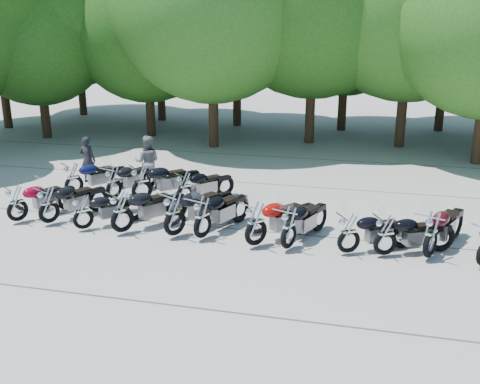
% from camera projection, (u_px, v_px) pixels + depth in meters
% --- Properties ---
extents(ground, '(90.00, 90.00, 0.00)m').
position_uv_depth(ground, '(226.00, 250.00, 14.32)').
color(ground, gray).
rests_on(ground, ground).
extents(tree_1, '(6.97, 6.97, 8.55)m').
position_uv_depth(tree_1, '(36.00, 30.00, 25.88)').
color(tree_1, '#3A2614').
rests_on(tree_1, ground).
extents(tree_2, '(7.31, 7.31, 8.97)m').
position_uv_depth(tree_2, '(146.00, 24.00, 26.22)').
color(tree_2, '#3A2614').
rests_on(tree_2, ground).
extents(tree_3, '(8.70, 8.70, 10.67)m').
position_uv_depth(tree_3, '(212.00, 0.00, 23.61)').
color(tree_3, '#3A2614').
rests_on(tree_3, ground).
extents(tree_9, '(7.59, 7.59, 9.32)m').
position_uv_depth(tree_9, '(76.00, 18.00, 31.96)').
color(tree_9, '#3A2614').
rests_on(tree_9, ground).
extents(tree_10, '(7.78, 7.78, 9.55)m').
position_uv_depth(tree_10, '(158.00, 16.00, 30.18)').
color(tree_10, '#3A2614').
rests_on(tree_10, ground).
extents(tree_11, '(7.56, 7.56, 9.28)m').
position_uv_depth(tree_11, '(237.00, 19.00, 28.71)').
color(tree_11, '#3A2614').
rests_on(tree_11, ground).
extents(tree_12, '(7.88, 7.88, 9.67)m').
position_uv_depth(tree_12, '(347.00, 15.00, 27.44)').
color(tree_12, '#3A2614').
rests_on(tree_12, ground).
extents(tree_13, '(8.31, 8.31, 10.20)m').
position_uv_depth(tree_13, '(451.00, 8.00, 27.18)').
color(tree_13, '#3A2614').
rests_on(tree_13, ground).
extents(motorcycle_0, '(1.69, 2.24, 1.25)m').
position_uv_depth(motorcycle_0, '(17.00, 202.00, 16.01)').
color(motorcycle_0, maroon).
rests_on(motorcycle_0, ground).
extents(motorcycle_1, '(1.70, 2.29, 1.27)m').
position_uv_depth(motorcycle_1, '(48.00, 204.00, 15.86)').
color(motorcycle_1, black).
rests_on(motorcycle_1, ground).
extents(motorcycle_2, '(1.86, 1.89, 1.15)m').
position_uv_depth(motorcycle_2, '(83.00, 211.00, 15.44)').
color(motorcycle_2, black).
rests_on(motorcycle_2, ground).
extents(motorcycle_3, '(2.03, 2.36, 1.36)m').
position_uv_depth(motorcycle_3, '(122.00, 211.00, 15.16)').
color(motorcycle_3, black).
rests_on(motorcycle_3, ground).
extents(motorcycle_4, '(1.93, 2.59, 1.43)m').
position_uv_depth(motorcycle_4, '(174.00, 212.00, 14.92)').
color(motorcycle_4, black).
rests_on(motorcycle_4, ground).
extents(motorcycle_5, '(1.55, 2.46, 1.33)m').
position_uv_depth(motorcycle_5, '(202.00, 216.00, 14.79)').
color(motorcycle_5, black).
rests_on(motorcycle_5, ground).
extents(motorcycle_6, '(2.10, 2.37, 1.38)m').
position_uv_depth(motorcycle_6, '(256.00, 222.00, 14.29)').
color(motorcycle_6, '#9A0B05').
rests_on(motorcycle_6, ground).
extents(motorcycle_7, '(1.49, 2.40, 1.30)m').
position_uv_depth(motorcycle_7, '(289.00, 227.00, 14.12)').
color(motorcycle_7, black).
rests_on(motorcycle_7, ground).
extents(motorcycle_8, '(2.18, 1.65, 1.21)m').
position_uv_depth(motorcycle_8, '(349.00, 232.00, 13.87)').
color(motorcycle_8, black).
rests_on(motorcycle_8, ground).
extents(motorcycle_9, '(2.23, 1.58, 1.23)m').
position_uv_depth(motorcycle_9, '(386.00, 234.00, 13.73)').
color(motorcycle_9, black).
rests_on(motorcycle_9, ground).
extents(motorcycle_10, '(1.73, 2.52, 1.38)m').
position_uv_depth(motorcycle_10, '(431.00, 233.00, 13.58)').
color(motorcycle_10, '#39070E').
rests_on(motorcycle_10, ground).
extents(motorcycle_12, '(1.95, 2.17, 1.27)m').
position_uv_depth(motorcycle_12, '(73.00, 178.00, 18.37)').
color(motorcycle_12, '#0C1035').
rests_on(motorcycle_12, ground).
extents(motorcycle_13, '(1.46, 2.30, 1.25)m').
position_uv_depth(motorcycle_13, '(113.00, 181.00, 18.01)').
color(motorcycle_13, black).
rests_on(motorcycle_13, ground).
extents(motorcycle_14, '(2.26, 2.20, 1.37)m').
position_uv_depth(motorcycle_14, '(142.00, 182.00, 17.76)').
color(motorcycle_14, black).
rests_on(motorcycle_14, ground).
extents(motorcycle_15, '(1.86, 2.02, 1.19)m').
position_uv_depth(motorcycle_15, '(185.00, 187.00, 17.57)').
color(motorcycle_15, black).
rests_on(motorcycle_15, ground).
extents(rider_0, '(0.65, 0.47, 1.67)m').
position_uv_depth(rider_0, '(88.00, 160.00, 19.86)').
color(rider_0, black).
rests_on(rider_0, ground).
extents(rider_1, '(1.02, 0.87, 1.82)m').
position_uv_depth(rider_1, '(147.00, 162.00, 19.29)').
color(rider_1, gray).
rests_on(rider_1, ground).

